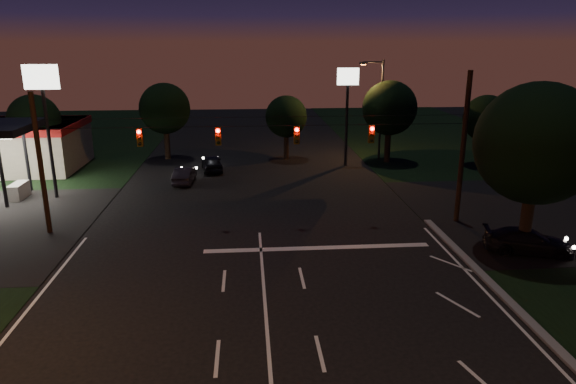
{
  "coord_description": "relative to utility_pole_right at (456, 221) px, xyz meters",
  "views": [
    {
      "loc": [
        -0.59,
        -13.57,
        10.56
      ],
      "look_at": [
        1.47,
        11.98,
        3.0
      ],
      "focal_mm": 32.0,
      "sensor_mm": 36.0,
      "label": 1
    }
  ],
  "objects": [
    {
      "name": "tree_far_a",
      "position": [
        -29.98,
        15.12,
        4.26
      ],
      "size": [
        4.2,
        4.2,
        6.42
      ],
      "color": "black",
      "rests_on": "ground"
    },
    {
      "name": "utility_pole_right",
      "position": [
        0.0,
        0.0,
        0.0
      ],
      "size": [
        0.3,
        0.3,
        9.0
      ],
      "primitive_type": "cylinder",
      "color": "black",
      "rests_on": "ground"
    },
    {
      "name": "signal_span",
      "position": [
        -12.0,
        -0.04,
        5.5
      ],
      "size": [
        24.0,
        0.4,
        1.56
      ],
      "color": "black",
      "rests_on": "ground"
    },
    {
      "name": "tree_right_near",
      "position": [
        1.53,
        -4.83,
        5.68
      ],
      "size": [
        6.0,
        6.0,
        8.76
      ],
      "color": "black",
      "rests_on": "ground"
    },
    {
      "name": "car_cross",
      "position": [
        1.76,
        -5.0,
        0.64
      ],
      "size": [
        4.72,
        2.91,
        1.28
      ],
      "primitive_type": "imported",
      "rotation": [
        0.0,
        0.0,
        1.3
      ],
      "color": "black",
      "rests_on": "ground"
    },
    {
      "name": "tree_far_c",
      "position": [
        -8.98,
        18.1,
        3.9
      ],
      "size": [
        3.8,
        3.8,
        5.86
      ],
      "color": "black",
      "rests_on": "ground"
    },
    {
      "name": "utility_pole_left",
      "position": [
        -24.0,
        0.0,
        0.0
      ],
      "size": [
        0.28,
        0.28,
        8.0
      ],
      "primitive_type": "cylinder",
      "color": "black",
      "rests_on": "ground"
    },
    {
      "name": "car_oncoming_b",
      "position": [
        -17.48,
        10.27,
        0.62
      ],
      "size": [
        1.56,
        3.83,
        1.24
      ],
      "primitive_type": "imported",
      "rotation": [
        0.0,
        0.0,
        3.07
      ],
      "color": "black",
      "rests_on": "ground"
    },
    {
      "name": "tree_far_e",
      "position": [
        8.02,
        14.11,
        4.11
      ],
      "size": [
        4.0,
        4.0,
        6.18
      ],
      "color": "black",
      "rests_on": "ground"
    },
    {
      "name": "car_oncoming_a",
      "position": [
        -15.59,
        13.98,
        0.67
      ],
      "size": [
        2.16,
        4.14,
        1.35
      ],
      "primitive_type": "imported",
      "rotation": [
        0.0,
        0.0,
        3.29
      ],
      "color": "black",
      "rests_on": "ground"
    },
    {
      "name": "street_light_right_far",
      "position": [
        -0.76,
        17.0,
        5.24
      ],
      "size": [
        2.2,
        0.35,
        9.0
      ],
      "color": "black",
      "rests_on": "ground"
    },
    {
      "name": "pole_sign_left_near",
      "position": [
        -26.0,
        7.0,
        6.98
      ],
      "size": [
        2.2,
        0.3,
        9.1
      ],
      "color": "black",
      "rests_on": "ground"
    },
    {
      "name": "pole_sign_right",
      "position": [
        -4.0,
        15.0,
        6.24
      ],
      "size": [
        1.8,
        0.3,
        8.4
      ],
      "color": "black",
      "rests_on": "ground"
    },
    {
      "name": "cross_street_right",
      "position": [
        8.0,
        1.0,
        0.0
      ],
      "size": [
        20.0,
        16.0,
        0.02
      ],
      "primitive_type": "cube",
      "color": "black",
      "rests_on": "ground"
    },
    {
      "name": "tree_far_d",
      "position": [
        0.02,
        16.13,
        4.83
      ],
      "size": [
        4.8,
        4.8,
        7.3
      ],
      "color": "black",
      "rests_on": "ground"
    },
    {
      "name": "tree_far_b",
      "position": [
        -19.98,
        19.13,
        4.61
      ],
      "size": [
        4.6,
        4.6,
        6.98
      ],
      "color": "black",
      "rests_on": "ground"
    },
    {
      "name": "stop_bar",
      "position": [
        -9.0,
        -3.5,
        0.01
      ],
      "size": [
        12.0,
        0.5,
        0.01
      ],
      "primitive_type": "cube",
      "color": "silver",
      "rests_on": "ground"
    }
  ]
}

